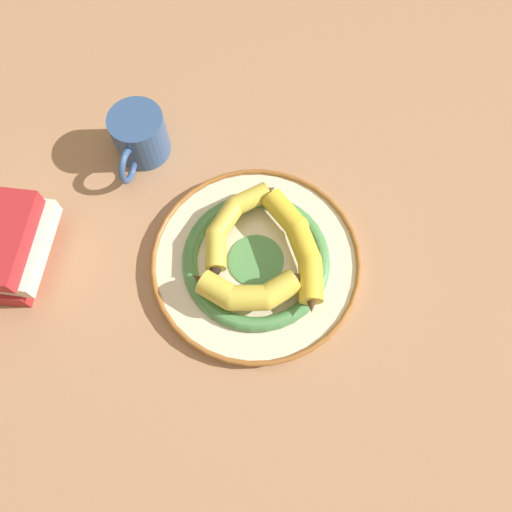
% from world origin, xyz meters
% --- Properties ---
extents(ground_plane, '(2.80, 2.80, 0.00)m').
position_xyz_m(ground_plane, '(0.00, 0.00, 0.00)').
color(ground_plane, '#A87A56').
extents(decorative_bowl, '(0.34, 0.34, 0.03)m').
position_xyz_m(decorative_bowl, '(0.04, -0.02, 0.01)').
color(decorative_bowl, beige).
rests_on(decorative_bowl, ground_plane).
extents(banana_a, '(0.16, 0.17, 0.04)m').
position_xyz_m(banana_a, '(-0.02, -0.06, 0.05)').
color(banana_a, gold).
rests_on(banana_a, decorative_bowl).
extents(banana_b, '(0.07, 0.19, 0.03)m').
position_xyz_m(banana_b, '(0.10, -0.06, 0.05)').
color(banana_b, gold).
rests_on(banana_b, decorative_bowl).
extents(banana_c, '(0.16, 0.10, 0.04)m').
position_xyz_m(banana_c, '(0.02, 0.04, 0.05)').
color(banana_c, gold).
rests_on(banana_c, decorative_bowl).
extents(coffee_mug, '(0.09, 0.14, 0.09)m').
position_xyz_m(coffee_mug, '(0.32, -0.13, 0.04)').
color(coffee_mug, '#335184').
rests_on(coffee_mug, ground_plane).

